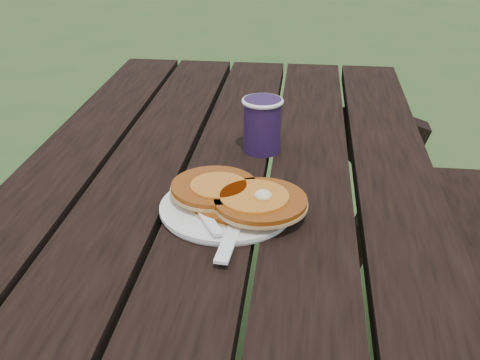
# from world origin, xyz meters

# --- Properties ---
(plate) EXTENTS (0.25, 0.25, 0.01)m
(plate) POSITION_xyz_m (0.02, 0.05, 0.76)
(plate) COLOR white
(plate) RESTS_ON picnic_table
(pancake_stack) EXTENTS (0.22, 0.18, 0.04)m
(pancake_stack) POSITION_xyz_m (0.04, 0.06, 0.77)
(pancake_stack) COLOR #8C410F
(pancake_stack) RESTS_ON plate
(knife) EXTENTS (0.03, 0.18, 0.00)m
(knife) POSITION_xyz_m (0.04, -0.01, 0.76)
(knife) COLOR white
(knife) RESTS_ON plate
(fork) EXTENTS (0.11, 0.16, 0.01)m
(fork) POSITION_xyz_m (-0.00, 0.00, 0.77)
(fork) COLOR white
(fork) RESTS_ON plate
(coffee_cup) EXTENTS (0.08, 0.08, 0.10)m
(coffee_cup) POSITION_xyz_m (0.06, 0.29, 0.81)
(coffee_cup) COLOR #231238
(coffee_cup) RESTS_ON picnic_table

